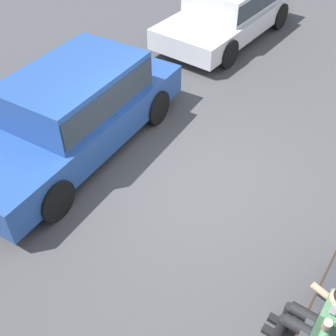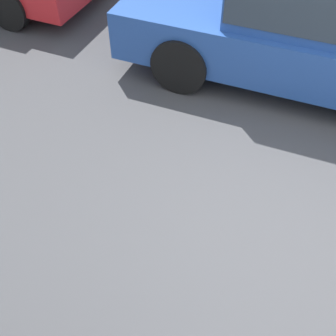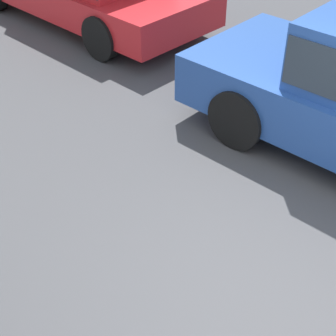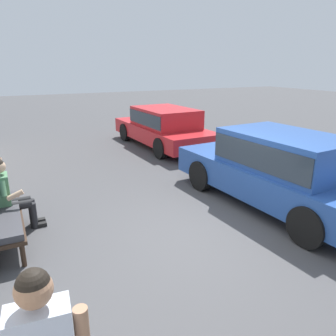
# 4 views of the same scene
# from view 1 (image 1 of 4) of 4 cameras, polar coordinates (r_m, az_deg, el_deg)

# --- Properties ---
(ground_plane) EXTENTS (60.00, 60.00, 0.00)m
(ground_plane) POSITION_cam_1_polar(r_m,az_deg,el_deg) (7.11, 2.47, -2.16)
(ground_plane) COLOR #424244
(person_on_phone) EXTENTS (0.73, 0.74, 1.31)m
(person_on_phone) POSITION_cam_1_polar(r_m,az_deg,el_deg) (5.14, 19.77, -18.62)
(person_on_phone) COLOR black
(person_on_phone) RESTS_ON ground_plane
(parked_car_near) EXTENTS (4.41, 2.05, 1.36)m
(parked_car_near) POSITION_cam_1_polar(r_m,az_deg,el_deg) (11.59, 8.34, 20.64)
(parked_car_near) COLOR silver
(parked_car_near) RESTS_ON ground_plane
(parked_car_mid) EXTENTS (4.73, 2.03, 1.52)m
(parked_car_mid) POSITION_cam_1_polar(r_m,az_deg,el_deg) (7.55, -12.52, 7.97)
(parked_car_mid) COLOR #23478E
(parked_car_mid) RESTS_ON ground_plane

